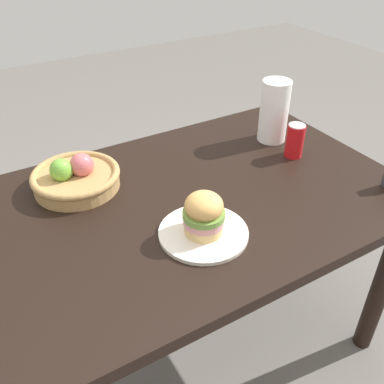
# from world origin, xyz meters

# --- Properties ---
(ground_plane) EXTENTS (8.00, 8.00, 0.00)m
(ground_plane) POSITION_xyz_m (0.00, 0.00, 0.00)
(ground_plane) COLOR slate
(dining_table) EXTENTS (1.40, 0.90, 0.75)m
(dining_table) POSITION_xyz_m (0.00, 0.00, 0.65)
(dining_table) COLOR black
(dining_table) RESTS_ON ground_plane
(plate) EXTENTS (0.26, 0.26, 0.01)m
(plate) POSITION_xyz_m (-0.06, -0.18, 0.76)
(plate) COLOR silver
(plate) RESTS_ON dining_table
(sandwich) EXTENTS (0.12, 0.12, 0.13)m
(sandwich) POSITION_xyz_m (-0.06, -0.18, 0.83)
(sandwich) COLOR #E5BC75
(sandwich) RESTS_ON plate
(soda_can) EXTENTS (0.07, 0.07, 0.13)m
(soda_can) POSITION_xyz_m (0.47, 0.03, 0.81)
(soda_can) COLOR red
(soda_can) RESTS_ON dining_table
(fruit_basket) EXTENTS (0.29, 0.29, 0.12)m
(fruit_basket) POSITION_xyz_m (-0.30, 0.24, 0.79)
(fruit_basket) COLOR tan
(fruit_basket) RESTS_ON dining_table
(paper_towel_roll) EXTENTS (0.11, 0.11, 0.24)m
(paper_towel_roll) POSITION_xyz_m (0.48, 0.18, 0.87)
(paper_towel_roll) COLOR white
(paper_towel_roll) RESTS_ON dining_table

